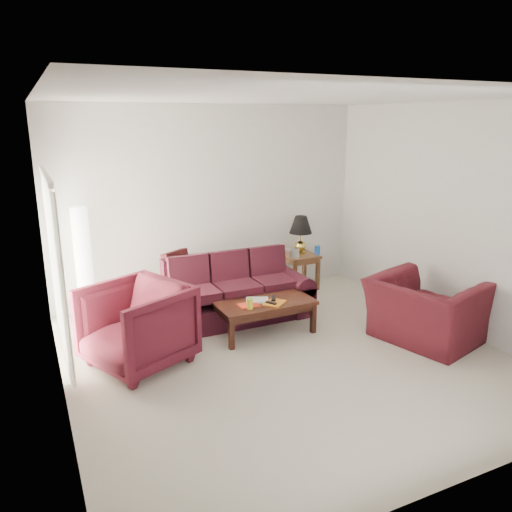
{
  "coord_description": "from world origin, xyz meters",
  "views": [
    {
      "loc": [
        -2.66,
        -4.82,
        2.78
      ],
      "look_at": [
        0.0,
        0.85,
        1.05
      ],
      "focal_mm": 35.0,
      "sensor_mm": 36.0,
      "label": 1
    }
  ],
  "objects": [
    {
      "name": "remote_a",
      "position": [
        0.09,
        0.58,
        0.48
      ],
      "size": [
        0.11,
        0.15,
        0.02
      ],
      "primitive_type": "cube",
      "rotation": [
        0.0,
        0.0,
        0.52
      ],
      "color": "black",
      "rests_on": "coffee_table"
    },
    {
      "name": "table_lamp",
      "position": [
        1.46,
        2.21,
        0.9
      ],
      "size": [
        0.48,
        0.48,
        0.64
      ],
      "primitive_type": null,
      "rotation": [
        0.0,
        0.0,
        -0.31
      ],
      "color": "gold",
      "rests_on": "end_table"
    },
    {
      "name": "end_table",
      "position": [
        1.43,
        2.15,
        0.29
      ],
      "size": [
        0.58,
        0.58,
        0.58
      ],
      "primitive_type": null,
      "rotation": [
        0.0,
        0.0,
        0.1
      ],
      "color": "#56241D",
      "rests_on": "ground"
    },
    {
      "name": "floor",
      "position": [
        0.0,
        0.0,
        0.0
      ],
      "size": [
        5.0,
        5.0,
        0.0
      ],
      "primitive_type": "plane",
      "color": "beige",
      "rests_on": "ground"
    },
    {
      "name": "sofa",
      "position": [
        -0.1,
        1.35,
        0.45
      ],
      "size": [
        2.22,
        1.01,
        0.9
      ],
      "primitive_type": null,
      "rotation": [
        0.0,
        0.0,
        -0.03
      ],
      "color": "black",
      "rests_on": "ground"
    },
    {
      "name": "magazine_orange",
      "position": [
        0.15,
        0.6,
        0.46
      ],
      "size": [
        0.37,
        0.35,
        0.02
      ],
      "primitive_type": "cube",
      "rotation": [
        0.0,
        0.0,
        0.66
      ],
      "color": "orange",
      "rests_on": "coffee_table"
    },
    {
      "name": "remote_b",
      "position": [
        0.19,
        0.71,
        0.48
      ],
      "size": [
        0.14,
        0.19,
        0.02
      ],
      "primitive_type": "cube",
      "rotation": [
        0.0,
        0.0,
        -0.51
      ],
      "color": "black",
      "rests_on": "coffee_table"
    },
    {
      "name": "clock",
      "position": [
        1.26,
        2.03,
        0.66
      ],
      "size": [
        0.15,
        0.1,
        0.14
      ],
      "primitive_type": "cube",
      "rotation": [
        0.0,
        0.0,
        -0.4
      ],
      "color": "#B6B7BB",
      "rests_on": "end_table"
    },
    {
      "name": "floor_lamp",
      "position": [
        -2.01,
        2.2,
        0.82
      ],
      "size": [
        0.28,
        0.28,
        1.65
      ],
      "primitive_type": null,
      "rotation": [
        0.0,
        0.0,
        0.03
      ],
      "color": "white",
      "rests_on": "ground"
    },
    {
      "name": "magazine_red",
      "position": [
        -0.19,
        0.67,
        0.46
      ],
      "size": [
        0.26,
        0.2,
        0.01
      ],
      "primitive_type": "cube",
      "rotation": [
        0.0,
        0.0,
        0.02
      ],
      "color": "red",
      "rests_on": "coffee_table"
    },
    {
      "name": "blinds",
      "position": [
        -2.42,
        1.3,
        1.08
      ],
      "size": [
        0.1,
        2.0,
        2.16
      ],
      "primitive_type": "cube",
      "color": "silver",
      "rests_on": "ground"
    },
    {
      "name": "blue_canister",
      "position": [
        1.69,
        2.04,
        0.66
      ],
      "size": [
        0.1,
        0.1,
        0.15
      ],
      "primitive_type": "cylinder",
      "rotation": [
        0.0,
        0.0,
        0.09
      ],
      "color": "#1950A6",
      "rests_on": "end_table"
    },
    {
      "name": "coffee_table",
      "position": [
        0.07,
        0.73,
        0.23
      ],
      "size": [
        1.33,
        0.72,
        0.45
      ],
      "primitive_type": null,
      "rotation": [
        0.0,
        0.0,
        -0.06
      ],
      "color": "black",
      "rests_on": "ground"
    },
    {
      "name": "armchair_right",
      "position": [
        1.82,
        -0.35,
        0.41
      ],
      "size": [
        1.41,
        1.52,
        0.82
      ],
      "primitive_type": "imported",
      "rotation": [
        0.0,
        0.0,
        1.85
      ],
      "color": "#3E0E15",
      "rests_on": "ground"
    },
    {
      "name": "throw_pillow",
      "position": [
        -0.76,
        1.94,
        0.72
      ],
      "size": [
        0.49,
        0.41,
        0.46
      ],
      "primitive_type": "cube",
      "rotation": [
        -0.21,
        0.0,
        0.54
      ],
      "color": "black",
      "rests_on": "sofa"
    },
    {
      "name": "picture_frame",
      "position": [
        1.24,
        2.28,
        0.67
      ],
      "size": [
        0.18,
        0.2,
        0.06
      ],
      "primitive_type": "cube",
      "rotation": [
        1.36,
        0.0,
        -0.2
      ],
      "color": "white",
      "rests_on": "end_table"
    },
    {
      "name": "armchair_left",
      "position": [
        -1.65,
        0.56,
        0.49
      ],
      "size": [
        1.4,
        1.39,
        0.97
      ],
      "primitive_type": "imported",
      "rotation": [
        0.0,
        0.0,
        -1.14
      ],
      "color": "#47101B",
      "rests_on": "ground"
    },
    {
      "name": "magazine_white",
      "position": [
        -0.01,
        0.79,
        0.46
      ],
      "size": [
        0.36,
        0.32,
        0.02
      ],
      "primitive_type": "cube",
      "rotation": [
        0.0,
        0.0,
        -0.4
      ],
      "color": "silver",
      "rests_on": "coffee_table"
    },
    {
      "name": "yellow_glass",
      "position": [
        -0.22,
        0.57,
        0.52
      ],
      "size": [
        0.1,
        0.1,
        0.13
      ],
      "primitive_type": "cylinder",
      "rotation": [
        0.0,
        0.0,
        -0.3
      ],
      "color": "yellow",
      "rests_on": "coffee_table"
    }
  ]
}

